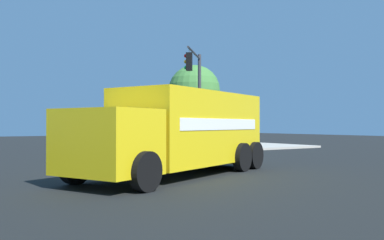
# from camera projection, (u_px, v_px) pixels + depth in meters

# --- Properties ---
(ground_plane) EXTENTS (100.00, 100.00, 0.00)m
(ground_plane) POSITION_uv_depth(u_px,v_px,m) (148.00, 172.00, 14.42)
(ground_plane) COLOR black
(sidewalk_corner_near) EXTENTS (10.44, 10.44, 0.14)m
(sidewalk_corner_near) POSITION_uv_depth(u_px,v_px,m) (219.00, 146.00, 31.49)
(sidewalk_corner_near) COLOR #B2ADA0
(sidewalk_corner_near) RESTS_ON ground
(delivery_truck) EXTENTS (8.28, 5.56, 2.72)m
(delivery_truck) POSITION_uv_depth(u_px,v_px,m) (179.00, 131.00, 13.64)
(delivery_truck) COLOR yellow
(delivery_truck) RESTS_ON ground
(traffic_light_secondary) EXTENTS (2.85, 3.03, 5.80)m
(traffic_light_secondary) POSITION_uv_depth(u_px,v_px,m) (196.00, 85.00, 24.39)
(traffic_light_secondary) COLOR #38383D
(traffic_light_secondary) RESTS_ON sidewalk_corner_near
(pedestrian_near_corner) EXTENTS (0.26, 0.53, 1.75)m
(pedestrian_near_corner) POSITION_uv_depth(u_px,v_px,m) (207.00, 131.00, 34.46)
(pedestrian_near_corner) COLOR navy
(pedestrian_near_corner) RESTS_ON sidewalk_corner_near
(picket_fence_run) EXTENTS (6.40, 0.05, 0.95)m
(picket_fence_run) POSITION_uv_depth(u_px,v_px,m) (183.00, 137.00, 35.65)
(picket_fence_run) COLOR silver
(picket_fence_run) RESTS_ON sidewalk_corner_near
(shade_tree_near) EXTENTS (4.07, 4.07, 6.20)m
(shade_tree_near) POSITION_uv_depth(u_px,v_px,m) (194.00, 91.00, 33.04)
(shade_tree_near) COLOR brown
(shade_tree_near) RESTS_ON sidewalk_corner_near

